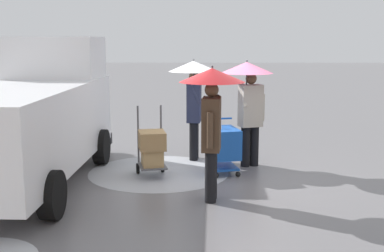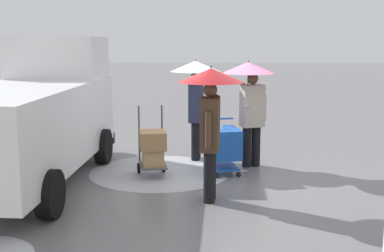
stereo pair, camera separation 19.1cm
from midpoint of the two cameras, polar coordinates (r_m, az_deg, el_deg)
name	(u,v)px [view 2 (the right image)]	position (r m, az deg, el deg)	size (l,w,h in m)	color
ground_plane	(227,177)	(9.44, 4.62, -5.81)	(90.00, 90.00, 0.00)	slate
slush_patch_near_cluster	(160,172)	(9.74, -3.15, -5.27)	(2.72, 2.72, 0.01)	#ADAFB5
cargo_van_parked_right	(30,117)	(9.34, -17.50, 1.00)	(2.29, 5.38, 2.60)	white
shopping_cart_vendor	(224,144)	(9.53, 4.26, -2.12)	(0.72, 0.92, 1.04)	#1951B2
hand_dolly_boxes	(153,148)	(9.31, -3.94, -2.52)	(0.66, 0.80, 1.32)	#515156
pedestrian_pink_side	(250,89)	(9.94, 7.20, 4.26)	(1.04, 1.04, 2.15)	black
pedestrian_black_side	(196,86)	(10.43, 0.96, 4.60)	(1.04, 1.04, 2.15)	black
pedestrian_white_side	(211,102)	(7.80, 2.85, 2.77)	(1.04, 1.04, 2.15)	black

